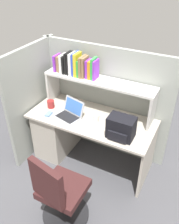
{
  "coord_description": "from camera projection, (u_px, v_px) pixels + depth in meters",
  "views": [
    {
      "loc": [
        1.15,
        -2.26,
        2.51
      ],
      "look_at": [
        0.0,
        -0.05,
        0.85
      ],
      "focal_mm": 39.3,
      "sensor_mm": 36.0,
      "label": 1
    }
  ],
  "objects": [
    {
      "name": "ground_plane",
      "position": [
        91.0,
        160.0,
        3.51
      ],
      "size": [
        8.0,
        8.0,
        0.0
      ],
      "primitive_type": "plane",
      "color": "#4C4C51"
    },
    {
      "name": "desk",
      "position": [
        66.0,
        130.0,
        3.43
      ],
      "size": [
        1.6,
        0.7,
        0.73
      ],
      "color": "beige",
      "rests_on": "ground_plane"
    },
    {
      "name": "cubicle_partition_rear",
      "position": [
        104.0,
        101.0,
        3.36
      ],
      "size": [
        1.84,
        0.05,
        1.55
      ],
      "primitive_type": "cube",
      "color": "#939991",
      "rests_on": "ground_plane"
    },
    {
      "name": "cubicle_partition_left",
      "position": [
        35.0,
        101.0,
        3.36
      ],
      "size": [
        0.05,
        1.06,
        1.55
      ],
      "primitive_type": "cube",
      "color": "#939991",
      "rests_on": "ground_plane"
    },
    {
      "name": "overhead_hutch",
      "position": [
        99.0,
        87.0,
        3.05
      ],
      "size": [
        1.44,
        0.28,
        0.45
      ],
      "color": "beige",
      "rests_on": "desk"
    },
    {
      "name": "reference_books_on_shelf",
      "position": [
        76.0,
        65.0,
        3.05
      ],
      "size": [
        0.59,
        0.18,
        0.29
      ],
      "color": "purple",
      "rests_on": "overhead_hutch"
    },
    {
      "name": "laptop",
      "position": [
        70.0,
        113.0,
        3.1
      ],
      "size": [
        0.37,
        0.33,
        0.22
      ],
      "color": "#B7BABF",
      "rests_on": "desk"
    },
    {
      "name": "backpack",
      "position": [
        121.0,
        128.0,
        2.72
      ],
      "size": [
        0.3,
        0.23,
        0.26
      ],
      "color": "black",
      "rests_on": "desk"
    },
    {
      "name": "computer_mouse",
      "position": [
        49.0,
        114.0,
        3.14
      ],
      "size": [
        0.07,
        0.11,
        0.03
      ],
      "primitive_type": "cube",
      "rotation": [
        0.0,
        0.0,
        0.06
      ],
      "color": "#7299C6",
      "rests_on": "desk"
    },
    {
      "name": "paper_cup",
      "position": [
        96.0,
        118.0,
        3.03
      ],
      "size": [
        0.08,
        0.08,
        0.09
      ],
      "primitive_type": "cylinder",
      "color": "white",
      "rests_on": "desk"
    },
    {
      "name": "snack_canister",
      "position": [
        51.0,
        104.0,
        3.28
      ],
      "size": [
        0.1,
        0.1,
        0.1
      ],
      "primitive_type": "cylinder",
      "color": "maroon",
      "rests_on": "desk"
    },
    {
      "name": "office_chair",
      "position": [
        60.0,
        196.0,
        2.53
      ],
      "size": [
        0.52,
        0.53,
        0.93
      ],
      "rotation": [
        0.0,
        0.0,
        2.93
      ],
      "color": "black",
      "rests_on": "ground_plane"
    }
  ]
}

